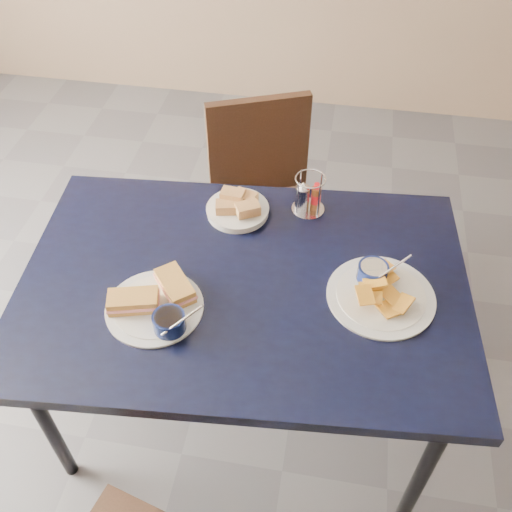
% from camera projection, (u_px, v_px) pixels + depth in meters
% --- Properties ---
extents(ground, '(6.00, 6.00, 0.00)m').
position_uv_depth(ground, '(282.00, 471.00, 2.06)').
color(ground, '#545358').
rests_on(ground, ground).
extents(dining_table, '(1.40, 1.00, 0.75)m').
position_uv_depth(dining_table, '(244.00, 293.00, 1.73)').
color(dining_table, black).
rests_on(dining_table, ground).
extents(chair_far, '(0.53, 0.54, 0.88)m').
position_uv_depth(chair_far, '(271.00, 192.00, 2.36)').
color(chair_far, black).
rests_on(chair_far, ground).
extents(sandwich_plate, '(0.30, 0.28, 0.12)m').
position_uv_depth(sandwich_plate, '(157.00, 303.00, 1.60)').
color(sandwich_plate, white).
rests_on(sandwich_plate, dining_table).
extents(plantain_plate, '(0.31, 0.31, 0.12)m').
position_uv_depth(plantain_plate, '(379.00, 289.00, 1.65)').
color(plantain_plate, white).
rests_on(plantain_plate, dining_table).
extents(bread_basket, '(0.20, 0.20, 0.07)m').
position_uv_depth(bread_basket, '(238.00, 208.00, 1.88)').
color(bread_basket, white).
rests_on(bread_basket, dining_table).
extents(condiment_caddy, '(0.11, 0.11, 0.14)m').
position_uv_depth(condiment_caddy, '(308.00, 196.00, 1.87)').
color(condiment_caddy, silver).
rests_on(condiment_caddy, dining_table).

